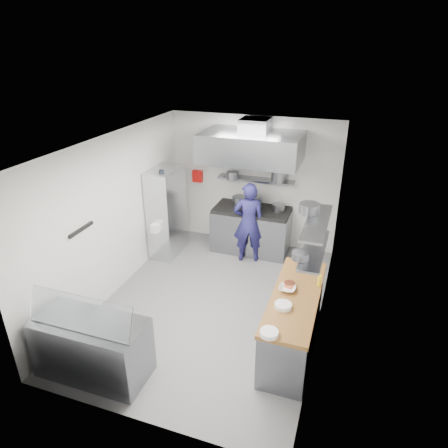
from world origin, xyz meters
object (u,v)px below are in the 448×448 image
at_px(chef, 248,223).
at_px(display_case, 92,347).
at_px(wire_rack, 167,212).
at_px(gas_range, 251,231).

bearing_deg(chef, display_case, 55.34).
relative_size(wire_rack, display_case, 1.23).
height_order(chef, display_case, chef).
height_order(gas_range, wire_rack, wire_rack).
relative_size(gas_range, chef, 0.95).
distance_m(wire_rack, display_case, 3.50).
distance_m(gas_range, display_case, 4.24).
distance_m(chef, display_case, 3.85).
xyz_separation_m(gas_range, chef, (0.06, -0.45, 0.39)).
relative_size(chef, wire_rack, 0.91).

